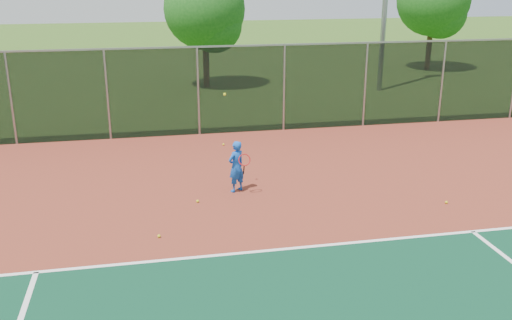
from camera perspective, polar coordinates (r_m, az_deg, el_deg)
The scene contains 9 objects.
court_apron at distance 11.61m, azimuth 14.88°, elevation -9.93°, with size 30.00×20.00×0.02m, color maroon.
fence_back at distance 20.06m, azimuth 2.82°, elevation 7.31°, with size 30.00×0.06×3.03m.
tennis_player at distance 14.45m, azimuth -1.98°, elevation -0.63°, with size 0.59×0.68×2.55m.
practice_ball_0 at distance 14.64m, azimuth 18.50°, elevation -4.03°, with size 0.07×0.07×0.07m, color yellow.
practice_ball_2 at distance 14.02m, azimuth -5.87°, elevation -4.12°, with size 0.07×0.07×0.07m, color yellow.
practice_ball_3 at distance 12.36m, azimuth -9.68°, elevation -7.51°, with size 0.07×0.07×0.07m, color yellow.
practice_ball_4 at distance 18.53m, azimuth -3.27°, elevation 1.57°, with size 0.07×0.07×0.07m, color yellow.
tree_back_left at distance 27.86m, azimuth -4.93°, elevation 14.47°, with size 3.85×3.85×5.66m.
tree_back_mid at distance 34.43m, azimuth 17.50°, elevation 14.76°, with size 4.05×4.05×5.95m.
Camera 1 is at (-4.81, -7.10, 5.38)m, focal length 40.00 mm.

